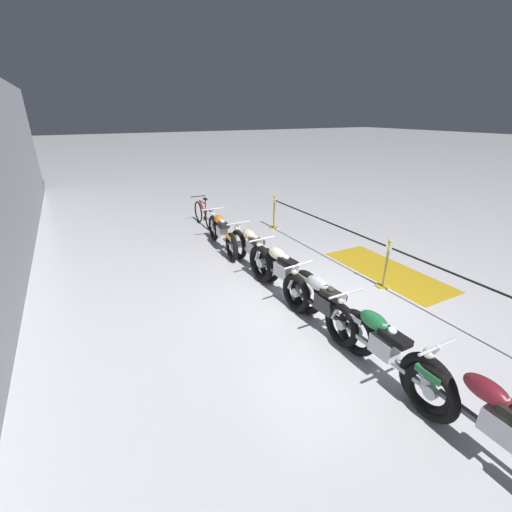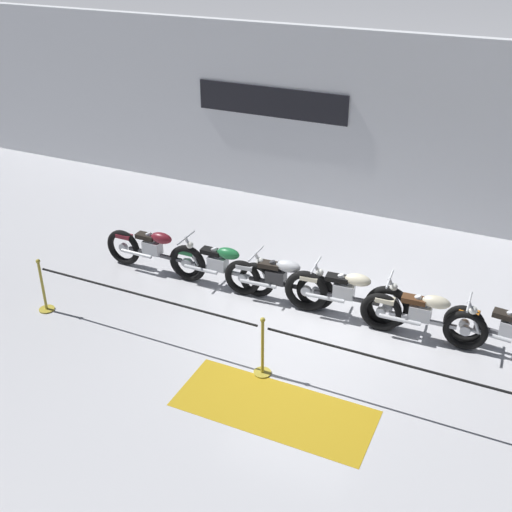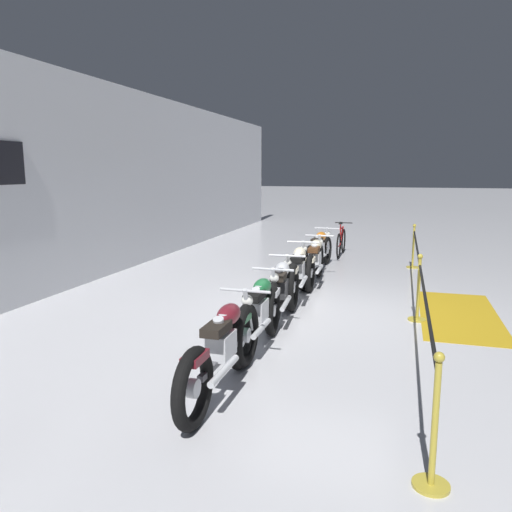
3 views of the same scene
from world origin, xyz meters
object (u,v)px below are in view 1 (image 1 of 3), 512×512
motorcycle_green_1 (381,347)px  floor_banner (387,271)px  stanchion_mid_left (385,271)px  motorcycle_maroon_0 (495,427)px  motorcycle_silver_2 (324,305)px  motorcycle_cream_3 (282,273)px  stanchion_far_left (449,281)px  motorcycle_orange_5 (222,233)px  bicycle (204,215)px  motorcycle_cream_4 (253,250)px  stanchion_mid_right (274,217)px

motorcycle_green_1 → floor_banner: (2.30, -2.72, -0.45)m
stanchion_mid_left → floor_banner: bearing=-53.6°
motorcycle_green_1 → stanchion_mid_left: 2.74m
motorcycle_maroon_0 → motorcycle_silver_2: bearing=0.6°
motorcycle_cream_3 → stanchion_far_left: size_ratio=0.26×
motorcycle_maroon_0 → stanchion_mid_left: (3.26, -2.03, -0.12)m
motorcycle_green_1 → motorcycle_orange_5: motorcycle_green_1 is taller
motorcycle_orange_5 → floor_banner: 4.12m
motorcycle_green_1 → motorcycle_silver_2: size_ratio=1.05×
motorcycle_orange_5 → floor_banner: bearing=-137.2°
bicycle → floor_banner: 5.72m
motorcycle_silver_2 → bicycle: size_ratio=1.26×
motorcycle_silver_2 → motorcycle_cream_4: size_ratio=1.00×
motorcycle_maroon_0 → floor_banner: size_ratio=0.78×
bicycle → stanchion_far_left: bearing=-165.0°
motorcycle_cream_3 → stanchion_mid_left: size_ratio=2.17×
motorcycle_green_1 → stanchion_far_left: (0.50, -2.06, 0.26)m
motorcycle_cream_4 → stanchion_mid_right: (2.35, -1.97, -0.11)m
stanchion_mid_left → stanchion_mid_right: bearing=0.0°
motorcycle_green_1 → motorcycle_silver_2: bearing=-0.2°
stanchion_mid_right → motorcycle_maroon_0: bearing=165.2°
motorcycle_cream_3 → stanchion_far_left: 2.87m
motorcycle_cream_3 → stanchion_mid_right: bearing=-28.8°
motorcycle_cream_3 → motorcycle_orange_5: (2.80, 0.08, -0.02)m
motorcycle_orange_5 → stanchion_far_left: (-4.80, -2.12, 0.26)m
motorcycle_silver_2 → motorcycle_orange_5: motorcycle_silver_2 is taller
bicycle → stanchion_far_left: stanchion_far_left is taller
motorcycle_silver_2 → motorcycle_orange_5: (4.10, 0.07, 0.00)m
motorcycle_maroon_0 → stanchion_mid_right: bearing=-14.8°
stanchion_far_left → floor_banner: size_ratio=2.99×
motorcycle_cream_4 → stanchion_mid_right: bearing=-39.9°
motorcycle_green_1 → motorcycle_cream_4: size_ratio=1.05×
stanchion_far_left → motorcycle_silver_2: bearing=71.0°
motorcycle_orange_5 → motorcycle_silver_2: bearing=-179.1°
motorcycle_silver_2 → stanchion_mid_right: 5.42m
bicycle → stanchion_mid_right: bearing=-123.0°
motorcycle_green_1 → motorcycle_cream_3: 2.51m
motorcycle_silver_2 → bicycle: bearing=-1.9°
motorcycle_cream_4 → stanchion_mid_left: 2.85m
motorcycle_maroon_0 → floor_banner: 4.64m
motorcycle_green_1 → stanchion_mid_left: bearing=-48.7°
motorcycle_maroon_0 → stanchion_far_left: 2.82m
motorcycle_maroon_0 → motorcycle_orange_5: bearing=0.8°
motorcycle_silver_2 → stanchion_far_left: 2.19m
bicycle → motorcycle_silver_2: bearing=178.1°
stanchion_mid_left → motorcycle_cream_3: bearing=71.0°
motorcycle_green_1 → stanchion_mid_right: 6.55m
stanchion_far_left → floor_banner: (1.80, -0.67, -0.71)m
motorcycle_maroon_0 → stanchion_mid_right: size_ratio=2.18×
motorcycle_green_1 → motorcycle_cream_4: bearing=-1.3°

